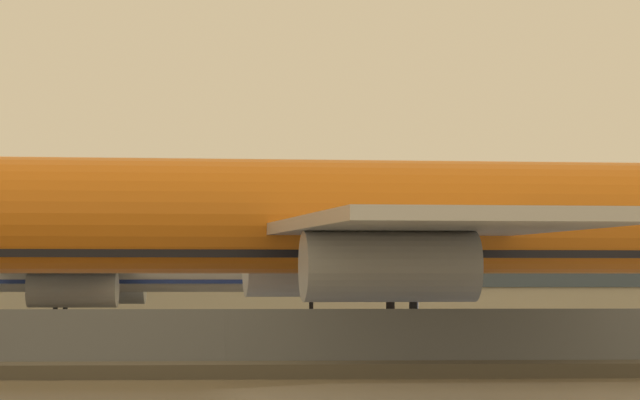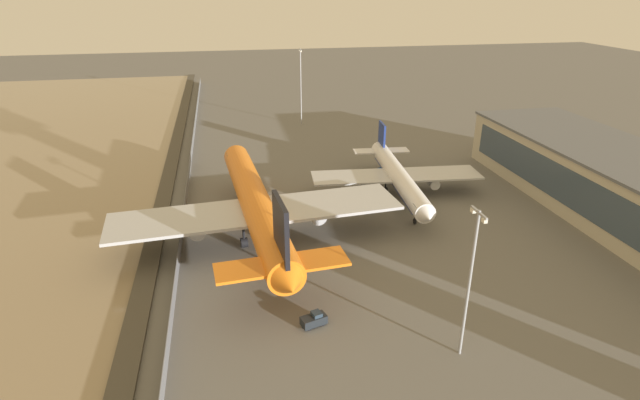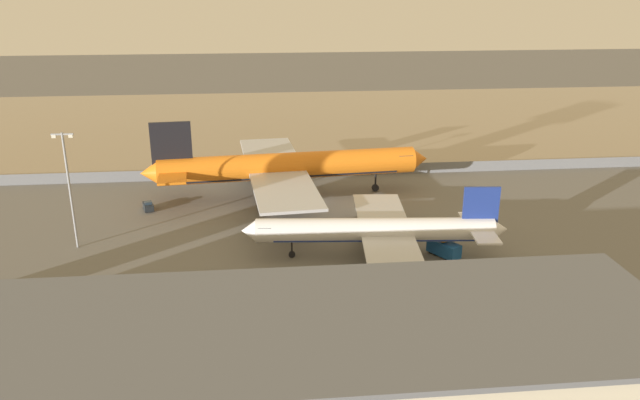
{
  "view_description": "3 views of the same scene",
  "coord_description": "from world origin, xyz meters",
  "px_view_note": "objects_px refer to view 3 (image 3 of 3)",
  "views": [
    {
      "loc": [
        -1.32,
        -85.45,
        3.48
      ],
      "look_at": [
        4.49,
        -1.99,
        6.92
      ],
      "focal_mm": 105.0,
      "sensor_mm": 36.0,
      "label": 1
    },
    {
      "loc": [
        80.65,
        -7.71,
        39.47
      ],
      "look_at": [
        3.3,
        7.6,
        4.97
      ],
      "focal_mm": 28.0,
      "sensor_mm": 36.0,
      "label": 2
    },
    {
      "loc": [
        10.16,
        109.48,
        39.47
      ],
      "look_at": [
        -0.29,
        5.78,
        2.39
      ],
      "focal_mm": 35.0,
      "sensor_mm": 36.0,
      "label": 3
    }
  ],
  "objects_px": {
    "cargo_jet_orange": "(285,167)",
    "apron_light_mast_apron_west": "(69,184)",
    "passenger_jet_white": "(379,231)",
    "ops_van": "(443,248)",
    "baggage_tug": "(148,206)"
  },
  "relations": [
    {
      "from": "cargo_jet_orange",
      "to": "passenger_jet_white",
      "type": "height_order",
      "value": "cargo_jet_orange"
    },
    {
      "from": "cargo_jet_orange",
      "to": "apron_light_mast_apron_west",
      "type": "xyz_separation_m",
      "value": [
        33.35,
        20.6,
        4.46
      ]
    },
    {
      "from": "ops_van",
      "to": "passenger_jet_white",
      "type": "bearing_deg",
      "value": -2.94
    },
    {
      "from": "ops_van",
      "to": "apron_light_mast_apron_west",
      "type": "relative_size",
      "value": 0.3
    },
    {
      "from": "baggage_tug",
      "to": "ops_van",
      "type": "height_order",
      "value": "ops_van"
    },
    {
      "from": "passenger_jet_white",
      "to": "ops_van",
      "type": "bearing_deg",
      "value": 177.06
    },
    {
      "from": "baggage_tug",
      "to": "ops_van",
      "type": "xyz_separation_m",
      "value": [
        -47.35,
        24.42,
        0.47
      ]
    },
    {
      "from": "passenger_jet_white",
      "to": "cargo_jet_orange",
      "type": "bearing_deg",
      "value": -66.55
    },
    {
      "from": "cargo_jet_orange",
      "to": "ops_van",
      "type": "relative_size",
      "value": 9.91
    },
    {
      "from": "passenger_jet_white",
      "to": "baggage_tug",
      "type": "height_order",
      "value": "passenger_jet_white"
    },
    {
      "from": "passenger_jet_white",
      "to": "ops_van",
      "type": "xyz_separation_m",
      "value": [
        -9.83,
        0.5,
        -2.95
      ]
    },
    {
      "from": "cargo_jet_orange",
      "to": "apron_light_mast_apron_west",
      "type": "distance_m",
      "value": 39.46
    },
    {
      "from": "passenger_jet_white",
      "to": "baggage_tug",
      "type": "distance_m",
      "value": 44.63
    },
    {
      "from": "apron_light_mast_apron_west",
      "to": "cargo_jet_orange",
      "type": "bearing_deg",
      "value": -148.3
    },
    {
      "from": "passenger_jet_white",
      "to": "ops_van",
      "type": "distance_m",
      "value": 10.27
    }
  ]
}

